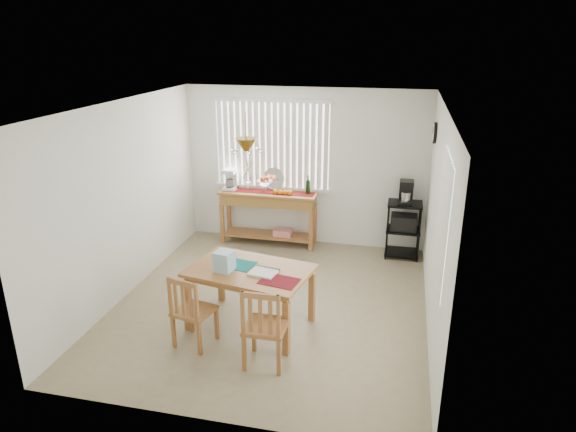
% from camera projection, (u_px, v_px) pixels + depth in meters
% --- Properties ---
extents(ground, '(4.00, 4.50, 0.01)m').
position_uv_depth(ground, '(272.00, 303.00, 6.83)').
color(ground, '#998B67').
extents(room_shell, '(4.20, 4.70, 2.70)m').
position_uv_depth(room_shell, '(271.00, 180.00, 6.27)').
color(room_shell, white).
rests_on(room_shell, ground).
extents(sideboard, '(1.62, 0.46, 0.91)m').
position_uv_depth(sideboard, '(269.00, 205.00, 8.55)').
color(sideboard, '#A76B38').
rests_on(sideboard, ground).
extents(sideboard_items, '(1.54, 0.39, 0.70)m').
position_uv_depth(sideboard_items, '(253.00, 183.00, 8.49)').
color(sideboard_items, maroon).
rests_on(sideboard_items, sideboard).
extents(wire_cart, '(0.53, 0.42, 0.90)m').
position_uv_depth(wire_cart, '(404.00, 224.00, 8.09)').
color(wire_cart, black).
rests_on(wire_cart, ground).
extents(cart_items, '(0.21, 0.25, 0.37)m').
position_uv_depth(cart_items, '(406.00, 192.00, 7.93)').
color(cart_items, black).
rests_on(cart_items, wire_cart).
extents(dining_table, '(1.56, 1.16, 0.76)m').
position_uv_depth(dining_table, '(250.00, 276.00, 6.10)').
color(dining_table, '#A76B38').
rests_on(dining_table, ground).
extents(table_items, '(1.08, 0.70, 0.24)m').
position_uv_depth(table_items, '(234.00, 264.00, 5.99)').
color(table_items, '#13696D').
rests_on(table_items, dining_table).
extents(chair_left, '(0.49, 0.49, 0.89)m').
position_uv_depth(chair_left, '(192.00, 311.00, 5.78)').
color(chair_left, '#A76B38').
rests_on(chair_left, ground).
extents(chair_right, '(0.44, 0.44, 0.95)m').
position_uv_depth(chair_right, '(265.00, 327.00, 5.41)').
color(chair_right, '#A76B38').
rests_on(chair_right, ground).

